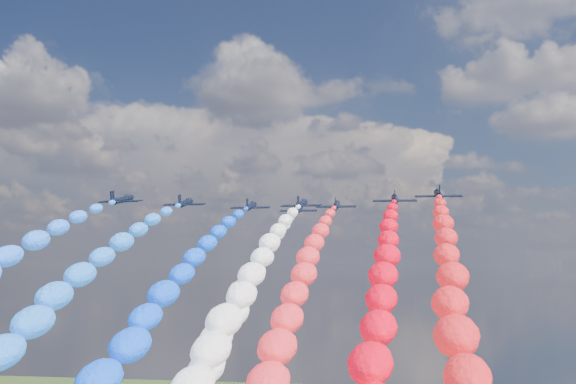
# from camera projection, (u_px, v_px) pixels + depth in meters

# --- Properties ---
(jet_0) EXTENTS (9.80, 12.91, 4.92)m
(jet_0) POSITION_uv_depth(u_px,v_px,m) (122.00, 200.00, 156.93)
(jet_0) COLOR black
(jet_1) EXTENTS (9.29, 12.56, 4.92)m
(jet_1) POSITION_uv_depth(u_px,v_px,m) (185.00, 203.00, 164.92)
(jet_1) COLOR black
(trail_1) EXTENTS (5.64, 103.83, 42.69)m
(trail_1) POSITION_uv_depth(u_px,v_px,m) (70.00, 306.00, 109.99)
(trail_1) COLOR blue
(jet_2) EXTENTS (9.43, 12.65, 4.92)m
(jet_2) POSITION_uv_depth(u_px,v_px,m) (251.00, 206.00, 173.80)
(jet_2) COLOR black
(trail_2) EXTENTS (5.64, 103.83, 42.69)m
(trail_2) POSITION_uv_depth(u_px,v_px,m) (175.00, 303.00, 118.87)
(trail_2) COLOR blue
(jet_3) EXTENTS (9.27, 12.54, 4.92)m
(jet_3) POSITION_uv_depth(u_px,v_px,m) (302.00, 204.00, 168.02)
(jet_3) COLOR black
(trail_3) EXTENTS (5.64, 103.83, 42.69)m
(trail_3) POSITION_uv_depth(u_px,v_px,m) (246.00, 305.00, 113.09)
(trail_3) COLOR white
(jet_4) EXTENTS (9.70, 12.84, 4.92)m
(jet_4) POSITION_uv_depth(u_px,v_px,m) (299.00, 209.00, 183.65)
(jet_4) COLOR black
(trail_4) EXTENTS (5.64, 103.83, 42.69)m
(trail_4) POSITION_uv_depth(u_px,v_px,m) (249.00, 300.00, 128.72)
(trail_4) COLOR white
(jet_5) EXTENTS (9.66, 12.81, 4.92)m
(jet_5) POSITION_uv_depth(u_px,v_px,m) (336.00, 205.00, 170.88)
(jet_5) COLOR black
(trail_5) EXTENTS (5.64, 103.83, 42.69)m
(trail_5) POSITION_uv_depth(u_px,v_px,m) (299.00, 304.00, 115.96)
(trail_5) COLOR #F92832
(jet_6) EXTENTS (9.48, 12.69, 4.92)m
(jet_6) POSITION_uv_depth(u_px,v_px,m) (395.00, 199.00, 155.42)
(jet_6) COLOR black
(trail_6) EXTENTS (5.64, 103.83, 42.69)m
(trail_6) POSITION_uv_depth(u_px,v_px,m) (383.00, 309.00, 100.49)
(trail_6) COLOR red
(jet_7) EXTENTS (9.40, 12.63, 4.92)m
(jet_7) POSITION_uv_depth(u_px,v_px,m) (438.00, 194.00, 145.13)
(jet_7) COLOR black
(trail_7) EXTENTS (5.64, 103.83, 42.69)m
(trail_7) POSITION_uv_depth(u_px,v_px,m) (452.00, 315.00, 90.20)
(trail_7) COLOR red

